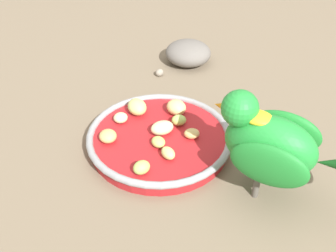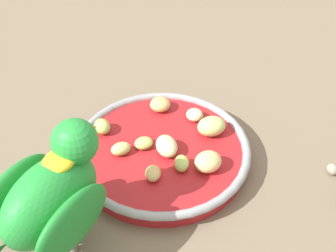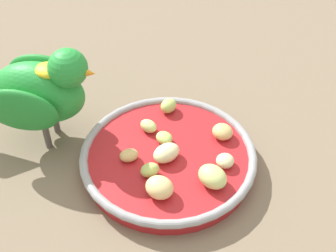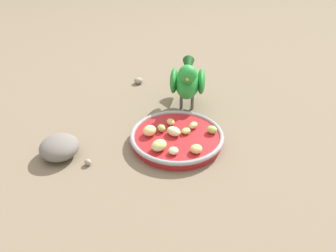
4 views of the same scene
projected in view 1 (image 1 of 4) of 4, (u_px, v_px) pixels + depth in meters
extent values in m
plane|color=#756651|center=(180.00, 153.00, 0.68)|extent=(4.00, 4.00, 0.00)
cylinder|color=#AD1E23|center=(160.00, 141.00, 0.68)|extent=(0.22, 0.22, 0.02)
torus|color=#93969B|center=(159.00, 136.00, 0.68)|extent=(0.23, 0.23, 0.01)
ellipsoid|color=beige|center=(162.00, 128.00, 0.68)|extent=(0.04, 0.03, 0.02)
ellipsoid|color=#C6D17A|center=(168.00, 153.00, 0.63)|extent=(0.03, 0.03, 0.02)
ellipsoid|color=#E5C67F|center=(176.00, 107.00, 0.72)|extent=(0.04, 0.05, 0.02)
ellipsoid|color=#B2CC66|center=(179.00, 120.00, 0.69)|extent=(0.03, 0.02, 0.02)
ellipsoid|color=beige|center=(121.00, 118.00, 0.70)|extent=(0.03, 0.03, 0.02)
ellipsoid|color=tan|center=(108.00, 136.00, 0.66)|extent=(0.03, 0.03, 0.02)
ellipsoid|color=tan|center=(192.00, 134.00, 0.67)|extent=(0.03, 0.02, 0.02)
ellipsoid|color=#C6D17A|center=(137.00, 107.00, 0.72)|extent=(0.04, 0.04, 0.02)
ellipsoid|color=#B2CC66|center=(142.00, 167.00, 0.60)|extent=(0.03, 0.03, 0.02)
ellipsoid|color=#B2CC66|center=(158.00, 142.00, 0.65)|extent=(0.03, 0.03, 0.01)
cylinder|color=#59544C|center=(256.00, 186.00, 0.59)|extent=(0.01, 0.01, 0.04)
cylinder|color=#59544C|center=(263.00, 171.00, 0.61)|extent=(0.01, 0.01, 0.04)
ellipsoid|color=green|center=(270.00, 146.00, 0.56)|extent=(0.14, 0.13, 0.09)
ellipsoid|color=#1E7F2D|center=(269.00, 165.00, 0.53)|extent=(0.09, 0.08, 0.06)
ellipsoid|color=#1E7F2D|center=(284.00, 131.00, 0.59)|extent=(0.09, 0.08, 0.06)
sphere|color=green|center=(240.00, 108.00, 0.55)|extent=(0.07, 0.07, 0.05)
cone|color=orange|center=(222.00, 106.00, 0.56)|extent=(0.03, 0.03, 0.02)
ellipsoid|color=yellow|center=(258.00, 118.00, 0.55)|extent=(0.05, 0.05, 0.01)
ellipsoid|color=slate|center=(188.00, 53.00, 0.90)|extent=(0.13, 0.13, 0.05)
ellipsoid|color=gray|center=(160.00, 73.00, 0.86)|extent=(0.02, 0.02, 0.02)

